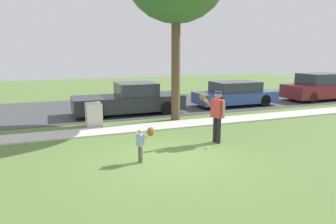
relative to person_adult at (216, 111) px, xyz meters
The scene contains 10 objects.
ground_plane 3.46m from the person_adult, 125.92° to the left, with size 48.00×48.00×0.00m, color #567538.
sidewalk_strip 3.53m from the person_adult, 124.92° to the left, with size 36.00×1.20×0.06m, color beige.
road_surface 8.07m from the person_adult, 103.96° to the left, with size 36.00×6.80×0.02m, color #424244.
person_adult is the anchor object (origin of this frame).
person_child 2.93m from the person_adult, 161.22° to the right, with size 0.50×0.32×0.98m.
baseball 1.27m from the person_adult, 139.05° to the right, with size 0.07×0.07×0.07m, color white.
utility_cabinet 5.15m from the person_adult, 131.86° to the left, with size 0.60×0.74×0.95m, color beige.
parked_pickup_dark 5.98m from the person_adult, 103.67° to the left, with size 5.20×1.95×1.48m.
parked_wagon_blue 7.47m from the person_adult, 52.42° to the left, with size 4.50×1.80×1.33m.
parked_suv_maroon 12.19m from the person_adult, 28.74° to the left, with size 4.70×1.90×1.63m.
Camera 1 is at (-3.14, -7.97, 2.98)m, focal length 33.65 mm.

